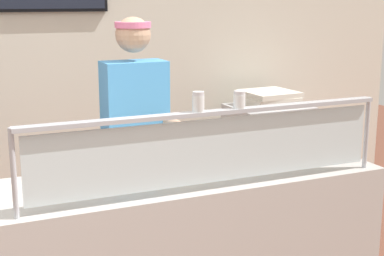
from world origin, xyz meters
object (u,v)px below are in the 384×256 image
pizza_server (171,166)px  pepper_flake_shaker (239,101)px  pizza_box_stack (269,98)px  pizza_tray (161,170)px  parmesan_shaker (198,103)px  worker_figure (136,142)px

pizza_server → pepper_flake_shaker: (0.22, -0.34, 0.39)m
pepper_flake_shaker → pizza_box_stack: bearing=55.2°
pepper_flake_shaker → pizza_box_stack: pepper_flake_shaker is taller
pizza_tray → pepper_flake_shaker: size_ratio=4.93×
pizza_tray → parmesan_shaker: (0.06, -0.36, 0.42)m
pepper_flake_shaker → worker_figure: size_ratio=0.05×
pizza_tray → worker_figure: worker_figure is taller
pizza_server → worker_figure: size_ratio=0.16×
pizza_box_stack → pepper_flake_shaker: bearing=-124.8°
parmesan_shaker → worker_figure: bearing=92.0°
pepper_flake_shaker → pizza_box_stack: size_ratio=0.18×
parmesan_shaker → worker_figure: (-0.03, 0.85, -0.38)m
pizza_tray → pepper_flake_shaker: 0.61m
pizza_tray → pepper_flake_shaker: (0.27, -0.36, 0.41)m
worker_figure → pepper_flake_shaker: bearing=-73.9°
worker_figure → pizza_box_stack: worker_figure is taller
pizza_server → parmesan_shaker: parmesan_shaker is taller
parmesan_shaker → pepper_flake_shaker: 0.22m
parmesan_shaker → worker_figure: 0.93m
parmesan_shaker → pizza_box_stack: size_ratio=0.20×
pizza_tray → pizza_box_stack: 2.34m
pizza_server → pepper_flake_shaker: pepper_flake_shaker is taller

